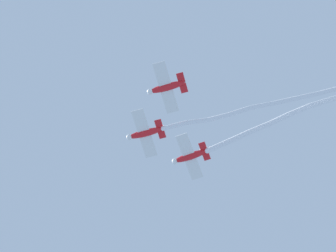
% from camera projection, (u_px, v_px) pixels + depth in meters
% --- Properties ---
extents(airplane_lead, '(6.08, 8.02, 1.98)m').
position_uv_depth(airplane_lead, '(145.00, 133.00, 80.05)').
color(airplane_lead, red).
extents(smoke_trail_lead, '(29.66, 7.09, 2.27)m').
position_uv_depth(smoke_trail_lead, '(262.00, 106.00, 77.79)').
color(smoke_trail_lead, white).
extents(airplane_left_wing, '(6.08, 8.02, 1.98)m').
position_uv_depth(airplane_left_wing, '(166.00, 87.00, 77.42)').
color(airplane_left_wing, red).
extents(airplane_right_wing, '(6.01, 7.98, 1.98)m').
position_uv_depth(airplane_right_wing, '(190.00, 156.00, 81.79)').
color(airplane_right_wing, red).
extents(smoke_trail_right_wing, '(27.73, 4.41, 5.28)m').
position_uv_depth(smoke_trail_right_wing, '(290.00, 116.00, 81.73)').
color(smoke_trail_right_wing, white).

